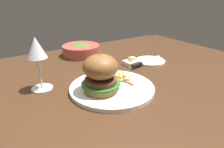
# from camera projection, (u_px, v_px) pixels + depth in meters

# --- Properties ---
(dining_table) EXTENTS (1.38, 0.96, 0.74)m
(dining_table) POSITION_uv_depth(u_px,v_px,m) (117.00, 93.00, 0.83)
(dining_table) COLOR #472B19
(dining_table) RESTS_ON ground
(main_plate) EXTENTS (0.29, 0.29, 0.01)m
(main_plate) POSITION_uv_depth(u_px,v_px,m) (112.00, 88.00, 0.69)
(main_plate) COLOR white
(main_plate) RESTS_ON dining_table
(burger_sandwich) EXTENTS (0.13, 0.13, 0.13)m
(burger_sandwich) POSITION_uv_depth(u_px,v_px,m) (101.00, 73.00, 0.64)
(burger_sandwich) COLOR #9E6B38
(burger_sandwich) RESTS_ON main_plate
(fries_pile) EXTENTS (0.10, 0.12, 0.02)m
(fries_pile) POSITION_uv_depth(u_px,v_px,m) (120.00, 79.00, 0.72)
(fries_pile) COLOR #E0B251
(fries_pile) RESTS_ON main_plate
(wine_glass) EXTENTS (0.07, 0.07, 0.18)m
(wine_glass) POSITION_uv_depth(u_px,v_px,m) (37.00, 51.00, 0.65)
(wine_glass) COLOR silver
(wine_glass) RESTS_ON dining_table
(bread_plate) EXTENTS (0.14, 0.14, 0.01)m
(bread_plate) POSITION_uv_depth(u_px,v_px,m) (150.00, 61.00, 0.95)
(bread_plate) COLOR white
(bread_plate) RESTS_ON dining_table
(table_knife) EXTENTS (0.21, 0.06, 0.01)m
(table_knife) POSITION_uv_depth(u_px,v_px,m) (144.00, 62.00, 0.91)
(table_knife) COLOR silver
(table_knife) RESTS_ON bread_plate
(butter_dish) EXTENTS (0.07, 0.06, 0.04)m
(butter_dish) POSITION_uv_depth(u_px,v_px,m) (132.00, 62.00, 0.92)
(butter_dish) COLOR white
(butter_dish) RESTS_ON dining_table
(soup_bowl) EXTENTS (0.19, 0.19, 0.06)m
(soup_bowl) POSITION_uv_depth(u_px,v_px,m) (82.00, 50.00, 1.04)
(soup_bowl) COLOR #B24C42
(soup_bowl) RESTS_ON dining_table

